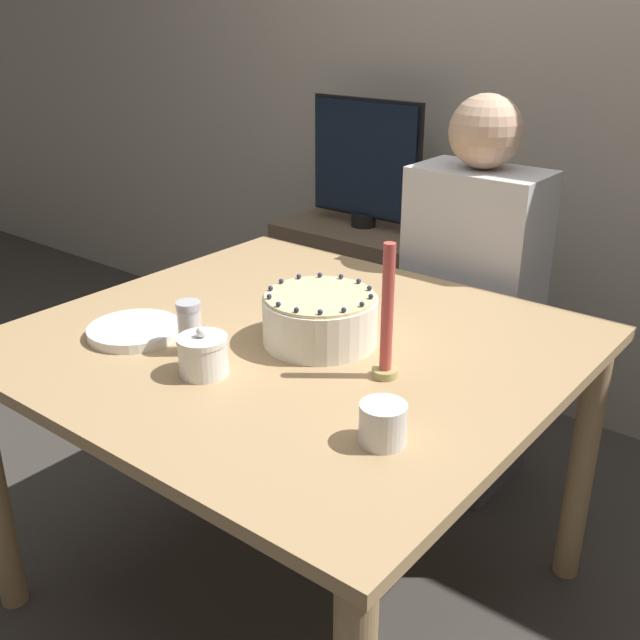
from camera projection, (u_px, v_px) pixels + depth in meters
The scene contains 12 objects.
ground_plane at pixel (297, 585), 2.10m from camera, with size 12.00×12.00×0.00m, color #3D3833.
wall_behind at pixel (552, 66), 2.60m from camera, with size 8.00×0.05×2.60m.
dining_table at pixel (294, 378), 1.84m from camera, with size 1.26×1.17×0.76m.
cake at pixel (320, 318), 1.76m from camera, with size 0.27×0.27×0.13m.
sugar_bowl at pixel (203, 355), 1.61m from camera, with size 0.11×0.11×0.11m.
sugar_shaker at pixel (190, 327), 1.70m from camera, with size 0.06×0.06×0.12m.
plate_stack at pixel (134, 331), 1.81m from camera, with size 0.22×0.22×0.02m.
candle at pixel (387, 324), 1.57m from camera, with size 0.06×0.06×0.30m.
cup at pixel (383, 424), 1.36m from camera, with size 0.09×0.09×0.08m.
person_man_blue_shirt at pixel (469, 323), 2.40m from camera, with size 0.40×0.34×1.27m.
side_cabinet at pixel (362, 304), 3.13m from camera, with size 0.65×0.43×0.68m.
tv_monitor at pixel (365, 162), 2.90m from camera, with size 0.49×0.10×0.50m.
Camera 1 is at (1.07, -1.24, 1.51)m, focal length 42.00 mm.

